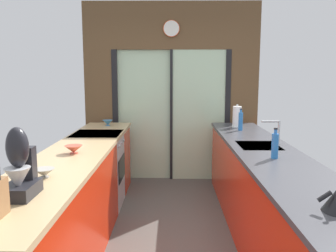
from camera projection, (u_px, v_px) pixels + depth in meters
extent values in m
cube|color=#4C4742|center=(171.00, 229.00, 3.73)|extent=(5.04, 7.60, 0.02)
cube|color=brown|center=(171.00, 26.00, 5.16)|extent=(2.64, 0.08, 0.70)
cube|color=#B2D1AD|center=(144.00, 115.00, 5.39)|extent=(0.80, 0.02, 2.00)
cube|color=#B2D1AD|center=(198.00, 116.00, 5.34)|extent=(0.80, 0.02, 2.00)
cube|color=black|center=(116.00, 116.00, 5.37)|extent=(0.08, 0.10, 2.00)
cube|color=black|center=(227.00, 116.00, 5.35)|extent=(0.08, 0.10, 2.00)
cube|color=black|center=(171.00, 116.00, 5.36)|extent=(0.04, 0.10, 2.00)
cube|color=brown|center=(100.00, 116.00, 5.37)|extent=(0.42, 0.08, 2.00)
cube|color=brown|center=(243.00, 116.00, 5.35)|extent=(0.42, 0.08, 2.00)
cylinder|color=white|center=(171.00, 28.00, 5.11)|extent=(0.23, 0.03, 0.23)
torus|color=#DB4C23|center=(171.00, 28.00, 5.11)|extent=(0.25, 0.02, 0.25)
cube|color=red|center=(57.00, 226.00, 2.76)|extent=(0.58, 2.55, 0.88)
cube|color=red|center=(107.00, 159.00, 4.94)|extent=(0.58, 0.65, 0.88)
cube|color=tan|center=(76.00, 152.00, 3.31)|extent=(0.62, 3.80, 0.04)
cube|color=red|center=(265.00, 199.00, 3.36)|extent=(0.58, 3.80, 0.88)
cube|color=#3D3D42|center=(267.00, 153.00, 3.29)|extent=(0.62, 3.80, 0.04)
cube|color=#B7BABC|center=(258.00, 148.00, 3.54)|extent=(0.40, 0.48, 0.05)
cylinder|color=#B7BABC|center=(279.00, 133.00, 3.52)|extent=(0.02, 0.02, 0.26)
cylinder|color=#B7BABC|center=(270.00, 121.00, 3.50)|extent=(0.18, 0.02, 0.02)
cube|color=#B7BABC|center=(98.00, 171.00, 4.32)|extent=(0.58, 0.60, 0.88)
cube|color=black|center=(122.00, 168.00, 4.31)|extent=(0.01, 0.48, 0.28)
cube|color=black|center=(97.00, 135.00, 4.25)|extent=(0.58, 0.60, 0.03)
cylinder|color=#B7BABC|center=(119.00, 146.00, 4.08)|extent=(0.02, 0.04, 0.04)
cylinder|color=#B7BABC|center=(121.00, 143.00, 4.26)|extent=(0.02, 0.04, 0.04)
cylinder|color=#B7BABC|center=(123.00, 140.00, 4.44)|extent=(0.02, 0.04, 0.04)
cylinder|color=gray|center=(44.00, 177.00, 2.44)|extent=(0.07, 0.07, 0.01)
cone|color=gray|center=(44.00, 173.00, 2.43)|extent=(0.15, 0.15, 0.06)
cylinder|color=#BC4C38|center=(74.00, 153.00, 3.17)|extent=(0.07, 0.07, 0.01)
cone|color=#BC4C38|center=(74.00, 149.00, 3.16)|extent=(0.16, 0.16, 0.07)
cylinder|color=teal|center=(108.00, 125.00, 4.87)|extent=(0.06, 0.06, 0.01)
cone|color=teal|center=(108.00, 123.00, 4.87)|extent=(0.14, 0.14, 0.07)
cube|color=black|center=(21.00, 190.00, 2.06)|extent=(0.17, 0.26, 0.08)
cube|color=black|center=(26.00, 163.00, 2.13)|extent=(0.10, 0.08, 0.20)
ellipsoid|color=black|center=(17.00, 147.00, 2.01)|extent=(0.13, 0.12, 0.24)
cone|color=#B7BABC|center=(18.00, 179.00, 2.01)|extent=(0.15, 0.15, 0.13)
cylinder|color=black|center=(324.00, 196.00, 1.82)|extent=(0.08, 0.02, 0.07)
cylinder|color=#286BB7|center=(275.00, 146.00, 2.98)|extent=(0.06, 0.06, 0.21)
cylinder|color=#286BB7|center=(275.00, 131.00, 2.96)|extent=(0.03, 0.03, 0.04)
cylinder|color=black|center=(276.00, 129.00, 2.96)|extent=(0.03, 0.03, 0.01)
cylinder|color=#286BB7|center=(241.00, 121.00, 4.45)|extent=(0.06, 0.06, 0.23)
cylinder|color=#286BB7|center=(241.00, 111.00, 4.43)|extent=(0.03, 0.03, 0.04)
cylinder|color=black|center=(241.00, 109.00, 4.43)|extent=(0.03, 0.03, 0.01)
cylinder|color=#B7BABC|center=(237.00, 127.00, 4.72)|extent=(0.13, 0.13, 0.01)
cylinder|color=white|center=(237.00, 116.00, 4.70)|extent=(0.12, 0.12, 0.27)
sphere|color=#B7BABC|center=(237.00, 105.00, 4.68)|extent=(0.03, 0.03, 0.03)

